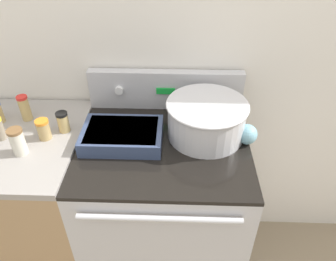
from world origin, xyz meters
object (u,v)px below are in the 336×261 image
at_px(casserole_dish, 122,135).
at_px(spice_jar_orange_cap, 44,129).
at_px(mixing_bowl, 206,118).
at_px(spice_jar_brown_cap, 18,142).
at_px(ladle, 247,134).
at_px(spice_jar_black_cap, 63,122).
at_px(spice_jar_red_cap, 25,108).

xyz_separation_m(casserole_dish, spice_jar_orange_cap, (-0.34, -0.00, 0.02)).
bearing_deg(mixing_bowl, spice_jar_brown_cap, -167.94).
xyz_separation_m(ladle, spice_jar_orange_cap, (-0.88, -0.02, 0.02)).
relative_size(spice_jar_black_cap, spice_jar_orange_cap, 1.03).
height_order(ladle, spice_jar_black_cap, spice_jar_black_cap).
xyz_separation_m(ladle, spice_jar_black_cap, (-0.81, 0.03, 0.02)).
distance_m(spice_jar_black_cap, spice_jar_brown_cap, 0.21).
xyz_separation_m(spice_jar_orange_cap, spice_jar_red_cap, (-0.13, 0.14, 0.02)).
relative_size(casserole_dish, spice_jar_brown_cap, 2.90).
relative_size(mixing_bowl, spice_jar_red_cap, 2.85).
bearing_deg(spice_jar_black_cap, spice_jar_red_cap, 157.17).
distance_m(ladle, spice_jar_orange_cap, 0.88).
bearing_deg(spice_jar_orange_cap, mixing_bowl, 5.05).
xyz_separation_m(mixing_bowl, ladle, (0.17, -0.04, -0.05)).
distance_m(mixing_bowl, spice_jar_orange_cap, 0.71).
relative_size(spice_jar_orange_cap, spice_jar_brown_cap, 0.78).
bearing_deg(spice_jar_red_cap, ladle, -6.70).
bearing_deg(ladle, spice_jar_red_cap, 173.30).
relative_size(ladle, spice_jar_red_cap, 2.40).
bearing_deg(spice_jar_black_cap, mixing_bowl, 0.59).
relative_size(ladle, spice_jar_orange_cap, 3.21).
bearing_deg(spice_jar_red_cap, spice_jar_brown_cap, -75.01).
xyz_separation_m(spice_jar_black_cap, spice_jar_orange_cap, (-0.07, -0.06, -0.00)).
relative_size(mixing_bowl, spice_jar_brown_cap, 2.99).
distance_m(casserole_dish, spice_jar_orange_cap, 0.34).
bearing_deg(casserole_dish, ladle, 2.16).
bearing_deg(ladle, casserole_dish, -177.84).
bearing_deg(spice_jar_brown_cap, spice_jar_red_cap, 104.99).
height_order(casserole_dish, spice_jar_black_cap, spice_jar_black_cap).
bearing_deg(spice_jar_orange_cap, casserole_dish, 0.27).
xyz_separation_m(casserole_dish, spice_jar_red_cap, (-0.47, 0.14, 0.04)).
xyz_separation_m(spice_jar_orange_cap, spice_jar_brown_cap, (-0.07, -0.10, 0.01)).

